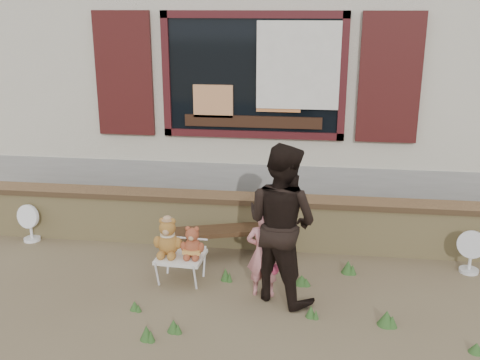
# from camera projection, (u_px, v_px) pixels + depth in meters

# --- Properties ---
(ground) EXTENTS (80.00, 80.00, 0.00)m
(ground) POSITION_uv_depth(u_px,v_px,m) (233.00, 280.00, 6.32)
(ground) COLOR brown
(ground) RESTS_ON ground
(shopfront) EXTENTS (8.04, 5.13, 4.00)m
(shopfront) POSITION_uv_depth(u_px,v_px,m) (269.00, 62.00, 9.97)
(shopfront) COLOR gray
(shopfront) RESTS_ON ground
(brick_wall) EXTENTS (7.10, 0.36, 0.67)m
(brick_wall) POSITION_uv_depth(u_px,v_px,m) (244.00, 220.00, 7.17)
(brick_wall) COLOR tan
(brick_wall) RESTS_ON ground
(bench) EXTENTS (1.49, 0.74, 0.38)m
(bench) POSITION_uv_depth(u_px,v_px,m) (229.00, 236.00, 6.84)
(bench) COLOR #372313
(bench) RESTS_ON ground
(folding_chair) EXTENTS (0.53, 0.48, 0.31)m
(folding_chair) POSITION_uv_depth(u_px,v_px,m) (181.00, 258.00, 6.23)
(folding_chair) COLOR silver
(folding_chair) RESTS_ON ground
(teddy_bear_left) EXTENTS (0.34, 0.30, 0.44)m
(teddy_bear_left) POSITION_uv_depth(u_px,v_px,m) (168.00, 236.00, 6.18)
(teddy_bear_left) COLOR brown
(teddy_bear_left) RESTS_ON folding_chair
(teddy_bear_right) EXTENTS (0.28, 0.25, 0.36)m
(teddy_bear_right) POSITION_uv_depth(u_px,v_px,m) (193.00, 241.00, 6.14)
(teddy_bear_right) COLOR brown
(teddy_bear_right) RESTS_ON folding_chair
(child) EXTENTS (0.35, 0.23, 0.96)m
(child) POSITION_uv_depth(u_px,v_px,m) (263.00, 253.00, 5.88)
(child) COLOR #DD8486
(child) RESTS_ON ground
(adult) EXTENTS (1.03, 0.97, 1.68)m
(adult) POSITION_uv_depth(u_px,v_px,m) (281.00, 223.00, 5.73)
(adult) COLOR black
(adult) RESTS_ON ground
(fan_left) EXTENTS (0.32, 0.21, 0.51)m
(fan_left) POSITION_uv_depth(u_px,v_px,m) (30.00, 222.00, 7.32)
(fan_left) COLOR white
(fan_left) RESTS_ON ground
(fan_right) EXTENTS (0.33, 0.23, 0.52)m
(fan_right) POSITION_uv_depth(u_px,v_px,m) (471.00, 251.00, 6.44)
(fan_right) COLOR silver
(fan_right) RESTS_ON ground
(grass_tufts) EXTENTS (3.37, 1.76, 0.15)m
(grass_tufts) POSITION_uv_depth(u_px,v_px,m) (301.00, 301.00, 5.74)
(grass_tufts) COLOR #2F5622
(grass_tufts) RESTS_ON ground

